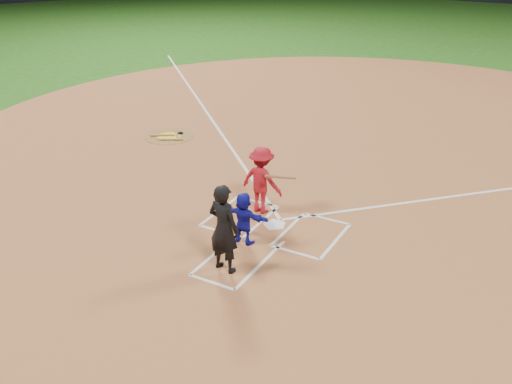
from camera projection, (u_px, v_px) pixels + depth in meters
The scene contains 13 objects.
ground at pixel (275, 225), 13.88m from camera, with size 120.00×120.00×0.00m, color #1F5214.
home_plate_dirt at pixel (359, 148), 18.62m from camera, with size 28.00×28.00×0.01m, color #985831.
home_plate at pixel (275, 225), 13.88m from camera, with size 0.60×0.60×0.02m, color white.
on_deck_circle at pixel (169, 136), 19.61m from camera, with size 1.70×1.70×0.01m, color brown.
on_deck_logo at pixel (169, 136), 19.61m from camera, with size 0.80×0.80×0.00m, color yellow.
on_deck_bat_a at pixel (177, 134), 19.73m from camera, with size 0.06×0.06×0.84m, color #9F653A.
on_deck_bat_b at pixel (162, 135), 19.61m from camera, with size 0.06×0.06×0.84m, color #976137.
on_deck_bat_c at pixel (171, 139), 19.23m from camera, with size 0.06×0.06×0.84m, color #A0723A.
bat_weight_donut at pixel (180, 133), 19.83m from camera, with size 0.19×0.19×0.05m, color black.
catcher at pixel (244, 218), 12.88m from camera, with size 1.15×0.37×1.24m, color #1414A3.
umpire at pixel (224, 228), 11.71m from camera, with size 0.72×0.47×1.96m, color black.
chalk_markings at pixel (351, 155), 18.05m from camera, with size 28.35×17.32×0.01m.
batter_at_plate at pixel (262, 180), 14.18m from camera, with size 1.45×0.88×1.73m.
Camera 1 is at (5.54, -10.87, 6.69)m, focal length 40.00 mm.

